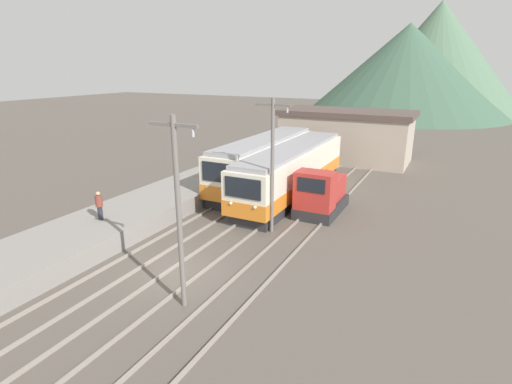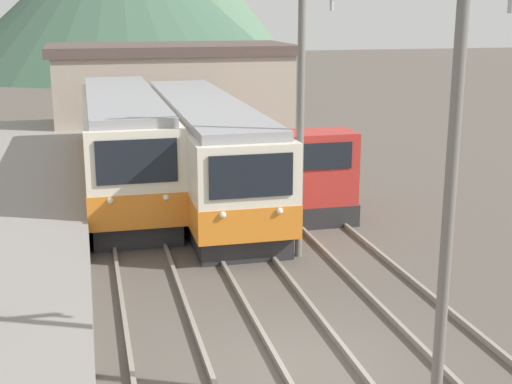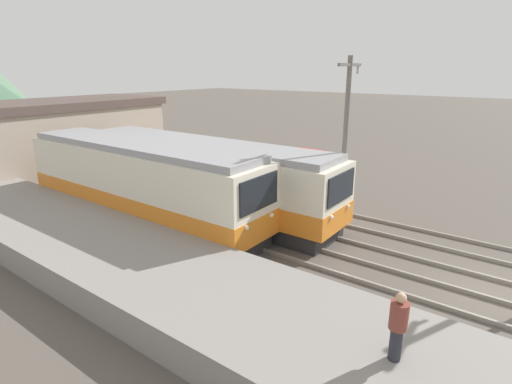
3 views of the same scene
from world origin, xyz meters
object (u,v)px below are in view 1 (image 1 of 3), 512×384
Objects in this scene: commuter_train_left at (264,164)px; catenary_mast_near at (179,209)px; commuter_train_center at (292,173)px; catenary_mast_mid at (273,162)px; person_on_platform at (99,205)px; shunting_locomotive at (321,195)px.

commuter_train_left is 1.82× the size of catenary_mast_near.
commuter_train_center is 2.01× the size of catenary_mast_mid.
catenary_mast_mid is at bearing -61.48° from commuter_train_left.
person_on_platform is at bearing 157.32° from catenary_mast_near.
catenary_mast_near and catenary_mast_mid have the same top height.
commuter_train_left is 3.03m from commuter_train_center.
commuter_train_center is (2.80, -1.16, -0.08)m from commuter_train_left.
commuter_train_center is at bearing 102.55° from catenary_mast_mid.
catenary_mast_mid reaches higher than person_on_platform.
commuter_train_left reaches higher than commuter_train_center.
person_on_platform is at bearing -118.89° from commuter_train_center.
shunting_locomotive is 5.25m from catenary_mast_mid.
catenary_mast_mid reaches higher than commuter_train_left.
catenary_mast_near is at bearing -96.89° from shunting_locomotive.
shunting_locomotive is at bearing -32.91° from commuter_train_left.
catenary_mast_near is at bearing -90.00° from catenary_mast_mid.
commuter_train_left is at bearing 118.52° from catenary_mast_mid.
catenary_mast_mid is (0.00, 8.18, 0.00)m from catenary_mast_near.
commuter_train_left is 1.82× the size of catenary_mast_mid.
commuter_train_left is at bearing 74.19° from person_on_platform.
shunting_locomotive is 13.07m from person_on_platform.
commuter_train_center is 13.29m from person_on_platform.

